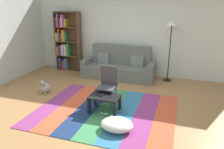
{
  "coord_description": "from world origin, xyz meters",
  "views": [
    {
      "loc": [
        1.56,
        -4.34,
        2.26
      ],
      "look_at": [
        0.02,
        0.33,
        0.65
      ],
      "focal_mm": 34.96,
      "sensor_mm": 36.0,
      "label": 1
    }
  ],
  "objects_px": {
    "pouf": "(117,125)",
    "couch": "(119,67)",
    "bookshelf": "(65,42)",
    "folding_chair": "(108,82)",
    "standing_lamp": "(171,31)",
    "dog": "(45,87)",
    "tv_remote": "(102,95)",
    "coffee_table": "(105,99)"
  },
  "relations": [
    {
      "from": "dog",
      "to": "standing_lamp",
      "type": "distance_m",
      "value": 3.84
    },
    {
      "from": "couch",
      "to": "bookshelf",
      "type": "height_order",
      "value": "bookshelf"
    },
    {
      "from": "couch",
      "to": "pouf",
      "type": "distance_m",
      "value": 3.08
    },
    {
      "from": "folding_chair",
      "to": "dog",
      "type": "bearing_deg",
      "value": -146.69
    },
    {
      "from": "bookshelf",
      "to": "standing_lamp",
      "type": "xyz_separation_m",
      "value": [
        3.53,
        -0.12,
        0.52
      ]
    },
    {
      "from": "dog",
      "to": "folding_chair",
      "type": "bearing_deg",
      "value": -2.9
    },
    {
      "from": "coffee_table",
      "to": "tv_remote",
      "type": "relative_size",
      "value": 4.32
    },
    {
      "from": "pouf",
      "to": "couch",
      "type": "bearing_deg",
      "value": 105.83
    },
    {
      "from": "couch",
      "to": "dog",
      "type": "bearing_deg",
      "value": -128.71
    },
    {
      "from": "couch",
      "to": "coffee_table",
      "type": "height_order",
      "value": "couch"
    },
    {
      "from": "coffee_table",
      "to": "standing_lamp",
      "type": "relative_size",
      "value": 0.36
    },
    {
      "from": "folding_chair",
      "to": "tv_remote",
      "type": "bearing_deg",
      "value": -51.22
    },
    {
      "from": "bookshelf",
      "to": "folding_chair",
      "type": "distance_m",
      "value": 3.25
    },
    {
      "from": "pouf",
      "to": "standing_lamp",
      "type": "xyz_separation_m",
      "value": [
        0.66,
        3.12,
        1.39
      ]
    },
    {
      "from": "standing_lamp",
      "to": "folding_chair",
      "type": "distance_m",
      "value": 2.6
    },
    {
      "from": "bookshelf",
      "to": "folding_chair",
      "type": "relative_size",
      "value": 2.22
    },
    {
      "from": "dog",
      "to": "folding_chair",
      "type": "height_order",
      "value": "folding_chair"
    },
    {
      "from": "bookshelf",
      "to": "dog",
      "type": "relative_size",
      "value": 5.03
    },
    {
      "from": "bookshelf",
      "to": "tv_remote",
      "type": "height_order",
      "value": "bookshelf"
    },
    {
      "from": "coffee_table",
      "to": "dog",
      "type": "distance_m",
      "value": 1.92
    },
    {
      "from": "bookshelf",
      "to": "standing_lamp",
      "type": "distance_m",
      "value": 3.57
    },
    {
      "from": "dog",
      "to": "standing_lamp",
      "type": "height_order",
      "value": "standing_lamp"
    },
    {
      "from": "dog",
      "to": "tv_remote",
      "type": "relative_size",
      "value": 2.65
    },
    {
      "from": "pouf",
      "to": "standing_lamp",
      "type": "relative_size",
      "value": 0.34
    },
    {
      "from": "coffee_table",
      "to": "pouf",
      "type": "height_order",
      "value": "coffee_table"
    },
    {
      "from": "standing_lamp",
      "to": "tv_remote",
      "type": "distance_m",
      "value": 2.99
    },
    {
      "from": "dog",
      "to": "folding_chair",
      "type": "relative_size",
      "value": 0.44
    },
    {
      "from": "standing_lamp",
      "to": "folding_chair",
      "type": "bearing_deg",
      "value": -119.66
    },
    {
      "from": "pouf",
      "to": "tv_remote",
      "type": "distance_m",
      "value": 0.84
    },
    {
      "from": "bookshelf",
      "to": "folding_chair",
      "type": "xyz_separation_m",
      "value": [
        2.33,
        -2.22,
        -0.45
      ]
    },
    {
      "from": "dog",
      "to": "standing_lamp",
      "type": "bearing_deg",
      "value": 33.99
    },
    {
      "from": "dog",
      "to": "pouf",
      "type": "bearing_deg",
      "value": -25.57
    },
    {
      "from": "couch",
      "to": "standing_lamp",
      "type": "relative_size",
      "value": 1.25
    },
    {
      "from": "pouf",
      "to": "standing_lamp",
      "type": "height_order",
      "value": "standing_lamp"
    },
    {
      "from": "dog",
      "to": "tv_remote",
      "type": "height_order",
      "value": "dog"
    },
    {
      "from": "bookshelf",
      "to": "coffee_table",
      "type": "xyz_separation_m",
      "value": [
        2.4,
        -2.62,
        -0.68
      ]
    },
    {
      "from": "pouf",
      "to": "tv_remote",
      "type": "height_order",
      "value": "tv_remote"
    },
    {
      "from": "pouf",
      "to": "folding_chair",
      "type": "distance_m",
      "value": 1.22
    },
    {
      "from": "couch",
      "to": "tv_remote",
      "type": "distance_m",
      "value": 2.37
    },
    {
      "from": "couch",
      "to": "dog",
      "type": "relative_size",
      "value": 5.69
    },
    {
      "from": "folding_chair",
      "to": "coffee_table",
      "type": "bearing_deg",
      "value": -44.29
    },
    {
      "from": "couch",
      "to": "folding_chair",
      "type": "relative_size",
      "value": 2.51
    }
  ]
}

